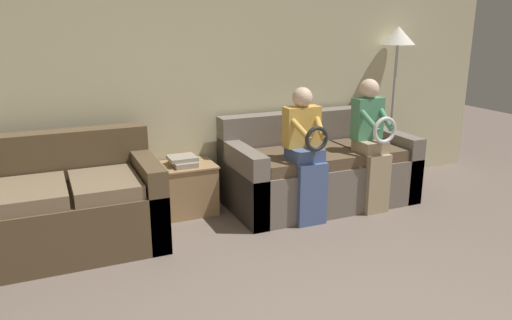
% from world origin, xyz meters
% --- Properties ---
extents(wall_back, '(6.88, 0.06, 2.55)m').
position_xyz_m(wall_back, '(0.00, 3.23, 1.27)').
color(wall_back, beige).
rests_on(wall_back, ground_plane).
extents(couch_main, '(1.85, 0.92, 0.88)m').
position_xyz_m(couch_main, '(1.04, 2.72, 0.33)').
color(couch_main, '#70665B').
rests_on(couch_main, ground_plane).
extents(couch_side, '(1.41, 0.92, 0.90)m').
position_xyz_m(couch_side, '(-1.33, 2.62, 0.34)').
color(couch_side, brown).
rests_on(couch_side, ground_plane).
extents(child_left_seated, '(0.33, 0.38, 1.22)m').
position_xyz_m(child_left_seated, '(0.68, 2.34, 0.67)').
color(child_left_seated, '#475B8E').
rests_on(child_left_seated, ground_plane).
extents(child_right_seated, '(0.29, 0.38, 1.26)m').
position_xyz_m(child_right_seated, '(1.40, 2.34, 0.71)').
color(child_right_seated, tan).
rests_on(child_right_seated, ground_plane).
extents(side_shelf, '(0.60, 0.44, 0.48)m').
position_xyz_m(side_shelf, '(-0.30, 2.96, 0.25)').
color(side_shelf, '#9E7A51').
rests_on(side_shelf, ground_plane).
extents(book_stack, '(0.25, 0.31, 0.08)m').
position_xyz_m(book_stack, '(-0.29, 2.95, 0.52)').
color(book_stack, gray).
rests_on(book_stack, side_shelf).
extents(floor_lamp, '(0.37, 0.37, 1.72)m').
position_xyz_m(floor_lamp, '(2.16, 3.01, 1.49)').
color(floor_lamp, '#2D2B28').
rests_on(floor_lamp, ground_plane).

